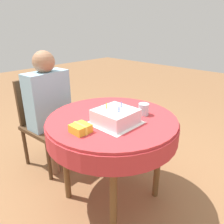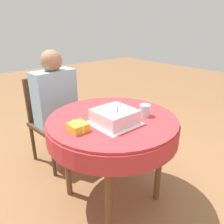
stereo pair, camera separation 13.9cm
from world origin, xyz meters
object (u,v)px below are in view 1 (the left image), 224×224
at_px(person, 49,101).
at_px(gift_box, 81,128).
at_px(birthday_cake, 116,116).
at_px(drinking_glass, 144,109).
at_px(chair, 46,119).

relative_size(person, gift_box, 9.90).
bearing_deg(birthday_cake, gift_box, 165.94).
xyz_separation_m(person, birthday_cake, (0.01, -0.86, 0.09)).
bearing_deg(drinking_glass, person, 106.21).
xyz_separation_m(chair, birthday_cake, (0.02, -0.96, 0.31)).
height_order(drinking_glass, gift_box, drinking_glass).
relative_size(person, drinking_glass, 13.17).
height_order(chair, gift_box, chair).
bearing_deg(drinking_glass, birthday_cake, 168.23).
height_order(chair, birthday_cake, chair).
distance_m(birthday_cake, gift_box, 0.27).
bearing_deg(person, drinking_glass, -78.49).
xyz_separation_m(drinking_glass, gift_box, (-0.52, 0.12, -0.02)).
relative_size(chair, gift_box, 7.56).
distance_m(chair, birthday_cake, 1.01).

